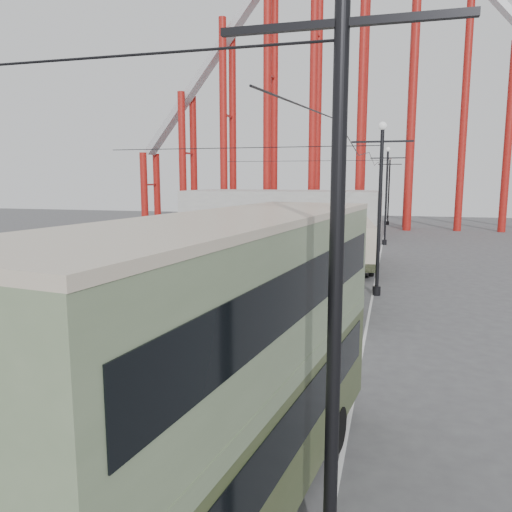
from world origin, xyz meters
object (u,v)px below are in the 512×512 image
(lamp_post_near, at_px, (341,60))
(pedestrian, at_px, (257,324))
(double_decker_bus, at_px, (233,354))
(single_decker_green, at_px, (330,270))
(single_decker_cream, at_px, (351,241))

(lamp_post_near, bearing_deg, pedestrian, 110.50)
(double_decker_bus, distance_m, pedestrian, 10.00)
(single_decker_green, distance_m, single_decker_cream, 10.61)
(single_decker_green, bearing_deg, double_decker_bus, -95.51)
(double_decker_bus, distance_m, single_decker_green, 17.58)
(double_decker_bus, bearing_deg, lamp_post_near, -31.12)
(single_decker_cream, xyz_separation_m, pedestrian, (-2.02, -18.63, -1.02))
(lamp_post_near, distance_m, pedestrian, 13.74)
(single_decker_cream, bearing_deg, pedestrian, -102.66)
(lamp_post_near, height_order, pedestrian, lamp_post_near)
(double_decker_bus, relative_size, single_decker_green, 1.03)
(single_decker_green, bearing_deg, pedestrian, -109.18)
(pedestrian, bearing_deg, double_decker_bus, 58.06)
(single_decker_cream, bearing_deg, single_decker_green, -97.85)
(single_decker_cream, distance_m, pedestrian, 18.77)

